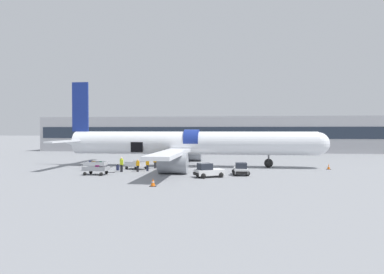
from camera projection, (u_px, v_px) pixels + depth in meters
The scene contains 16 objects.
ground_plane at pixel (202, 169), 44.99m from camera, with size 500.00×500.00×0.00m, color gray.
terminal_strip at pixel (217, 134), 81.06m from camera, with size 84.68×8.55×8.18m.
airplane at pixel (188, 144), 47.86m from camera, with size 37.35×32.88×12.05m.
baggage_tug_lead at pixel (241, 170), 38.73m from camera, with size 2.05×2.92×1.44m.
baggage_tug_mid at pixel (208, 171), 36.91m from camera, with size 3.47×2.82×1.53m.
baggage_cart_loading at pixel (137, 166), 44.42m from camera, with size 3.53×2.72×1.00m.
baggage_cart_queued at pixel (96, 165), 44.05m from camera, with size 3.72×2.12×1.13m.
baggage_cart_empty at pixel (97, 170), 38.95m from camera, with size 3.67×1.97×1.10m.
ground_crew_loader_a at pixel (155, 162), 45.56m from camera, with size 0.58×0.43×1.67m.
ground_crew_loader_b at pixel (147, 164), 42.47m from camera, with size 0.53×0.49×1.59m.
ground_crew_driver at pixel (122, 164), 41.64m from camera, with size 0.58×0.58×1.83m.
ground_crew_supervisor at pixel (138, 165), 41.66m from camera, with size 0.54×0.47×1.57m.
suitcase_on_tarmac_spare at pixel (118, 168), 43.21m from camera, with size 0.44×0.38×0.76m.
safety_cone_nose at pixel (329, 167), 44.28m from camera, with size 0.51×0.51×0.72m.
safety_cone_engine_left at pixel (153, 183), 30.95m from camera, with size 0.60×0.60×0.73m.
safety_cone_wingtip at pixel (184, 171), 40.53m from camera, with size 0.65×0.65×0.64m.
Camera 1 is at (4.43, -44.69, 5.10)m, focal length 32.00 mm.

